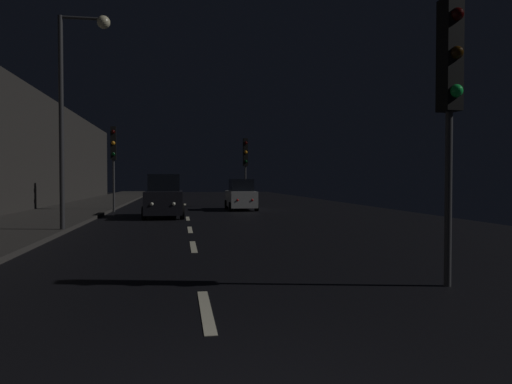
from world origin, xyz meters
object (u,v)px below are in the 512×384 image
car_approaching_headlights (164,198)px  car_parked_right_far (241,196)px  traffic_light_far_right (245,157)px  traffic_light_far_left (113,150)px  streetlamp_overhead (75,89)px  traffic_light_near_right (450,78)px

car_approaching_headlights → car_parked_right_far: car_approaching_headlights is taller
traffic_light_far_right → traffic_light_far_left: (-8.18, -4.21, 0.16)m
streetlamp_overhead → car_parked_right_far: bearing=58.3°
traffic_light_far_right → car_parked_right_far: 4.59m
streetlamp_overhead → traffic_light_near_right: bearing=-49.3°
traffic_light_far_right → traffic_light_far_left: traffic_light_far_left is taller
traffic_light_far_right → streetlamp_overhead: size_ratio=0.63×
streetlamp_overhead → car_approaching_headlights: (2.73, 6.63, -3.93)m
traffic_light_far_right → car_parked_right_far: size_ratio=1.26×
traffic_light_near_right → car_parked_right_far: 21.07m
traffic_light_far_left → car_approaching_headlights: bearing=29.8°
traffic_light_far_left → streetlamp_overhead: (0.25, -11.09, 1.36)m
streetlamp_overhead → car_parked_right_far: streetlamp_overhead is taller
streetlamp_overhead → car_parked_right_far: 14.15m
traffic_light_far_right → traffic_light_near_right: 24.64m
streetlamp_overhead → car_approaching_headlights: size_ratio=1.78×
streetlamp_overhead → traffic_light_far_right: bearing=62.6°
traffic_light_far_left → traffic_light_far_right: bearing=113.4°
traffic_light_near_right → traffic_light_far_left: bearing=-162.5°
traffic_light_far_right → car_approaching_headlights: 10.39m
traffic_light_far_left → car_approaching_headlights: traffic_light_far_left is taller
traffic_light_far_left → car_parked_right_far: traffic_light_far_left is taller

